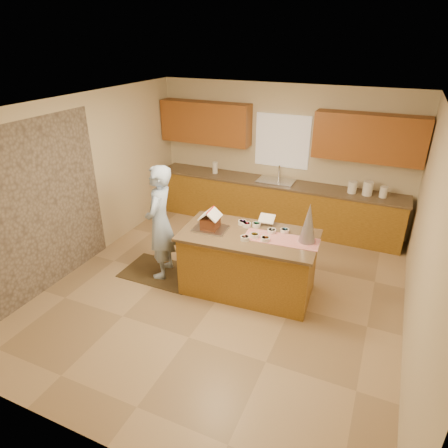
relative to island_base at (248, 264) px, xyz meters
The scene contains 28 objects.
floor 0.57m from the island_base, 154.96° to the right, with size 5.50×5.50×0.00m, color tan.
ceiling 2.27m from the island_base, 154.96° to the right, with size 5.50×5.50×0.00m, color silver.
wall_back 2.77m from the island_base, 96.80° to the left, with size 5.50×5.50×0.00m, color beige.
wall_front 3.05m from the island_base, 96.13° to the right, with size 5.50×5.50×0.00m, color beige.
wall_left 2.95m from the island_base, behind, with size 5.50×5.50×0.00m, color beige.
wall_right 2.37m from the island_base, ahead, with size 5.50×5.50×0.00m, color beige.
stone_accent 3.05m from the island_base, 161.29° to the right, with size 2.50×2.50×0.00m, color gray.
window_curtain 2.86m from the island_base, 96.88° to the left, with size 1.05×0.03×1.00m, color white.
back_counter_base 2.33m from the island_base, 97.68° to the left, with size 4.80×0.60×0.88m, color #A06C21.
back_counter_top 2.37m from the island_base, 97.68° to the left, with size 4.85×0.63×0.04m, color brown.
upper_cabinet_left 3.38m from the island_base, 127.50° to the left, with size 1.85×0.35×0.80m, color #994B20.
upper_cabinet_right 3.08m from the island_base, 62.93° to the left, with size 1.85×0.35×0.80m, color #994B20.
sink 2.37m from the island_base, 97.68° to the left, with size 0.70×0.45×0.12m, color silver.
faucet 2.58m from the island_base, 97.13° to the left, with size 0.03×0.03×0.28m, color silver.
island_base is the anchor object (origin of this frame).
island_top 0.47m from the island_base, ahead, with size 1.93×1.01×0.04m, color brown.
table_runner 0.68m from the island_base, ahead, with size 1.03×0.37×0.01m, color #AC0C12.
baking_tray 0.76m from the island_base, behind, with size 0.47×0.35×0.03m, color silver.
cookbook 0.72m from the island_base, 72.30° to the left, with size 0.23×0.02×0.19m, color white.
tinsel_tree 1.12m from the island_base, ahead, with size 0.23×0.23×0.57m, color silver.
rug 1.51m from the island_base, behind, with size 1.22×0.80×0.01m, color black.
boy 1.47m from the island_base, behind, with size 0.66×0.43×1.80m, color #A0BBE3.
canister_a 2.62m from the island_base, 64.45° to the left, with size 0.15×0.15×0.21m, color white.
canister_b 2.74m from the island_base, 59.40° to the left, with size 0.17×0.17×0.25m, color white.
canister_c 2.88m from the island_base, 54.77° to the left, with size 0.13×0.13×0.19m, color white.
paper_towel 2.87m from the island_base, 124.84° to the left, with size 0.11×0.11×0.23m, color white.
gingerbread_house 0.85m from the island_base, behind, with size 0.30×0.31×0.29m.
candy_bowls 0.54m from the island_base, 44.88° to the left, with size 0.77×0.58×0.06m.
Camera 1 is at (1.98, -4.49, 3.51)m, focal length 31.48 mm.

